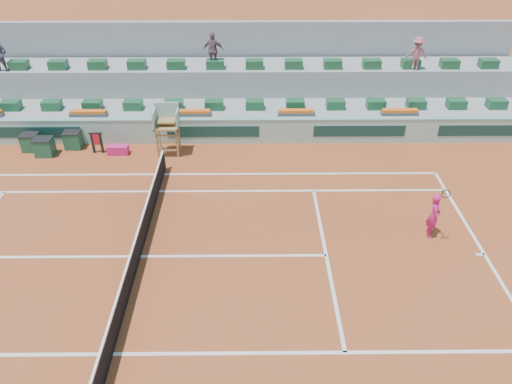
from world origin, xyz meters
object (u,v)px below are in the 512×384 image
tennis_player (434,215)px  drink_cooler_a (73,140)px  player_bag (118,150)px  umpire_chair (167,122)px

tennis_player → drink_cooler_a: bearing=155.3°
player_bag → tennis_player: 14.17m
player_bag → tennis_player: (12.70, -6.25, 0.67)m
drink_cooler_a → tennis_player: size_ratio=0.37×
drink_cooler_a → tennis_player: (14.93, -6.88, 0.46)m
player_bag → drink_cooler_a: (-2.23, 0.63, 0.21)m
player_bag → tennis_player: size_ratio=0.42×
player_bag → tennis_player: bearing=-26.2°
umpire_chair → drink_cooler_a: bearing=173.7°
drink_cooler_a → umpire_chair: bearing=-6.3°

